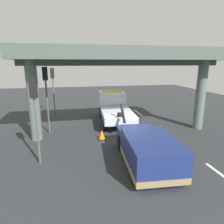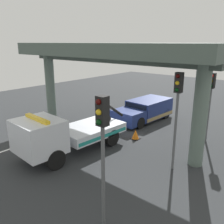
# 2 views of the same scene
# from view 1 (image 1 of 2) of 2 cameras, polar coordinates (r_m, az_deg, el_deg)

# --- Properties ---
(ground_plane) EXTENTS (60.00, 40.00, 0.10)m
(ground_plane) POSITION_cam_1_polar(r_m,az_deg,el_deg) (13.90, 3.74, -6.89)
(ground_plane) COLOR #2D3033
(lane_stripe_mid) EXTENTS (2.60, 0.16, 0.01)m
(lane_stripe_mid) POSITION_cam_1_polar(r_m,az_deg,el_deg) (14.90, 14.94, -5.68)
(lane_stripe_mid) COLOR silver
(lane_stripe_mid) RESTS_ON ground
(lane_stripe_east) EXTENTS (2.60, 0.16, 0.01)m
(lane_stripe_east) POSITION_cam_1_polar(r_m,az_deg,el_deg) (20.20, 7.51, -0.15)
(lane_stripe_east) COLOR silver
(lane_stripe_east) RESTS_ON ground
(tow_truck_white) EXTENTS (7.32, 2.77, 2.46)m
(tow_truck_white) POSITION_cam_1_polar(r_m,az_deg,el_deg) (17.21, 0.60, 1.59)
(tow_truck_white) COLOR silver
(tow_truck_white) RESTS_ON ground
(towed_van_green) EXTENTS (5.33, 2.51, 1.58)m
(towed_van_green) POSITION_cam_1_polar(r_m,az_deg,el_deg) (9.96, 10.04, -10.66)
(towed_van_green) COLOR navy
(towed_van_green) RESTS_ON ground
(overpass_structure) EXTENTS (3.60, 13.78, 5.89)m
(overpass_structure) POSITION_cam_1_polar(r_m,az_deg,el_deg) (13.33, 3.70, 15.03)
(overpass_structure) COLOR #596B60
(overpass_structure) RESTS_ON ground
(traffic_light_near) EXTENTS (0.39, 0.32, 4.23)m
(traffic_light_near) POSITION_cam_1_polar(r_m,az_deg,el_deg) (9.88, -21.59, 2.43)
(traffic_light_near) COLOR #515456
(traffic_light_near) RESTS_ON ground
(traffic_light_far) EXTENTS (0.39, 0.32, 4.67)m
(traffic_light_far) POSITION_cam_1_polar(r_m,az_deg,el_deg) (14.24, -18.65, 7.19)
(traffic_light_far) COLOR #515456
(traffic_light_far) RESTS_ON ground
(traffic_light_mid) EXTENTS (0.39, 0.32, 4.47)m
(traffic_light_mid) POSITION_cam_1_polar(r_m,az_deg,el_deg) (19.20, -16.84, 8.49)
(traffic_light_mid) COLOR #515456
(traffic_light_mid) RESTS_ON ground
(traffic_cone_orange) EXTENTS (0.52, 0.52, 0.62)m
(traffic_cone_orange) POSITION_cam_1_polar(r_m,az_deg,el_deg) (13.07, -3.01, -6.66)
(traffic_cone_orange) COLOR orange
(traffic_cone_orange) RESTS_ON ground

